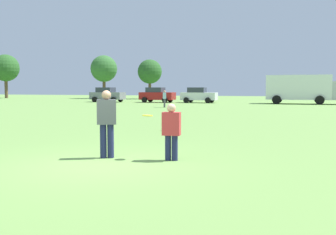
{
  "coord_description": "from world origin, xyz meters",
  "views": [
    {
      "loc": [
        4.17,
        -8.31,
        1.84
      ],
      "look_at": [
        0.63,
        3.31,
        0.9
      ],
      "focal_mm": 41.71,
      "sensor_mm": 36.0,
      "label": 1
    }
  ],
  "objects_px": {
    "player_defender": "(171,129)",
    "traffic_cone": "(166,125)",
    "box_truck": "(304,88)",
    "parked_car_near_left": "(107,95)",
    "bystander_sideline_watcher": "(164,98)",
    "player_thrower": "(107,120)",
    "parked_car_center": "(199,95)",
    "frisbee": "(148,116)",
    "parked_car_mid_left": "(157,95)"
  },
  "relations": [
    {
      "from": "player_defender",
      "to": "traffic_cone",
      "type": "xyz_separation_m",
      "value": [
        -2.15,
        6.52,
        -0.57
      ]
    },
    {
      "from": "traffic_cone",
      "to": "box_truck",
      "type": "height_order",
      "value": "box_truck"
    },
    {
      "from": "parked_car_near_left",
      "to": "bystander_sideline_watcher",
      "type": "height_order",
      "value": "parked_car_near_left"
    },
    {
      "from": "parked_car_near_left",
      "to": "player_thrower",
      "type": "bearing_deg",
      "value": -64.23
    },
    {
      "from": "player_thrower",
      "to": "bystander_sideline_watcher",
      "type": "height_order",
      "value": "player_thrower"
    },
    {
      "from": "player_thrower",
      "to": "parked_car_center",
      "type": "xyz_separation_m",
      "value": [
        -5.56,
        36.23,
        -0.07
      ]
    },
    {
      "from": "parked_car_center",
      "to": "bystander_sideline_watcher",
      "type": "relative_size",
      "value": 2.72
    },
    {
      "from": "player_defender",
      "to": "frisbee",
      "type": "bearing_deg",
      "value": 176.35
    },
    {
      "from": "parked_car_mid_left",
      "to": "box_truck",
      "type": "distance_m",
      "value": 16.96
    },
    {
      "from": "frisbee",
      "to": "bystander_sideline_watcher",
      "type": "distance_m",
      "value": 25.66
    },
    {
      "from": "player_thrower",
      "to": "parked_car_center",
      "type": "bearing_deg",
      "value": 98.73
    },
    {
      "from": "parked_car_center",
      "to": "parked_car_mid_left",
      "type": "bearing_deg",
      "value": -174.63
    },
    {
      "from": "player_defender",
      "to": "parked_car_near_left",
      "type": "relative_size",
      "value": 0.34
    },
    {
      "from": "parked_car_near_left",
      "to": "frisbee",
      "type": "bearing_deg",
      "value": -62.72
    },
    {
      "from": "player_defender",
      "to": "parked_car_near_left",
      "type": "bearing_deg",
      "value": 118.08
    },
    {
      "from": "player_thrower",
      "to": "box_truck",
      "type": "distance_m",
      "value": 37.0
    },
    {
      "from": "player_defender",
      "to": "frisbee",
      "type": "xyz_separation_m",
      "value": [
        -0.65,
        0.04,
        0.32
      ]
    },
    {
      "from": "parked_car_near_left",
      "to": "parked_car_mid_left",
      "type": "relative_size",
      "value": 1.0
    },
    {
      "from": "frisbee",
      "to": "parked_car_mid_left",
      "type": "relative_size",
      "value": 0.06
    },
    {
      "from": "bystander_sideline_watcher",
      "to": "player_defender",
      "type": "bearing_deg",
      "value": -72.17
    },
    {
      "from": "parked_car_center",
      "to": "box_truck",
      "type": "distance_m",
      "value": 11.89
    },
    {
      "from": "frisbee",
      "to": "box_truck",
      "type": "distance_m",
      "value": 36.64
    },
    {
      "from": "frisbee",
      "to": "parked_car_near_left",
      "type": "distance_m",
      "value": 39.5
    },
    {
      "from": "player_thrower",
      "to": "bystander_sideline_watcher",
      "type": "distance_m",
      "value": 25.57
    },
    {
      "from": "parked_car_mid_left",
      "to": "bystander_sideline_watcher",
      "type": "distance_m",
      "value": 11.8
    },
    {
      "from": "parked_car_near_left",
      "to": "box_truck",
      "type": "distance_m",
      "value": 23.39
    },
    {
      "from": "parked_car_center",
      "to": "box_truck",
      "type": "height_order",
      "value": "box_truck"
    },
    {
      "from": "player_thrower",
      "to": "parked_car_mid_left",
      "type": "bearing_deg",
      "value": 106.54
    },
    {
      "from": "box_truck",
      "to": "parked_car_center",
      "type": "bearing_deg",
      "value": -178.94
    },
    {
      "from": "traffic_cone",
      "to": "frisbee",
      "type": "bearing_deg",
      "value": -76.97
    },
    {
      "from": "player_thrower",
      "to": "frisbee",
      "type": "bearing_deg",
      "value": 10.57
    },
    {
      "from": "frisbee",
      "to": "bystander_sideline_watcher",
      "type": "bearing_deg",
      "value": 106.47
    },
    {
      "from": "traffic_cone",
      "to": "bystander_sideline_watcher",
      "type": "bearing_deg",
      "value": 107.68
    },
    {
      "from": "parked_car_center",
      "to": "bystander_sideline_watcher",
      "type": "distance_m",
      "value": 11.45
    },
    {
      "from": "bystander_sideline_watcher",
      "to": "box_truck",
      "type": "bearing_deg",
      "value": 42.94
    },
    {
      "from": "frisbee",
      "to": "bystander_sideline_watcher",
      "type": "relative_size",
      "value": 0.17
    },
    {
      "from": "player_defender",
      "to": "frisbee",
      "type": "distance_m",
      "value": 0.73
    },
    {
      "from": "parked_car_near_left",
      "to": "bystander_sideline_watcher",
      "type": "distance_m",
      "value": 15.09
    },
    {
      "from": "player_thrower",
      "to": "player_defender",
      "type": "relative_size",
      "value": 1.23
    },
    {
      "from": "player_defender",
      "to": "player_thrower",
      "type": "bearing_deg",
      "value": -174.79
    },
    {
      "from": "parked_car_near_left",
      "to": "parked_car_mid_left",
      "type": "distance_m",
      "value": 6.44
    },
    {
      "from": "player_thrower",
      "to": "parked_car_near_left",
      "type": "xyz_separation_m",
      "value": [
        -17.05,
        35.31,
        -0.07
      ]
    },
    {
      "from": "traffic_cone",
      "to": "box_truck",
      "type": "relative_size",
      "value": 0.06
    },
    {
      "from": "parked_car_near_left",
      "to": "parked_car_center",
      "type": "relative_size",
      "value": 1.0
    },
    {
      "from": "traffic_cone",
      "to": "parked_car_center",
      "type": "height_order",
      "value": "parked_car_center"
    },
    {
      "from": "frisbee",
      "to": "parked_car_center",
      "type": "bearing_deg",
      "value": 100.41
    },
    {
      "from": "player_defender",
      "to": "frisbee",
      "type": "relative_size",
      "value": 5.31
    },
    {
      "from": "box_truck",
      "to": "parked_car_near_left",
      "type": "bearing_deg",
      "value": -177.19
    },
    {
      "from": "traffic_cone",
      "to": "parked_car_center",
      "type": "distance_m",
      "value": 30.0
    },
    {
      "from": "parked_car_mid_left",
      "to": "parked_car_near_left",
      "type": "bearing_deg",
      "value": -176.0
    }
  ]
}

